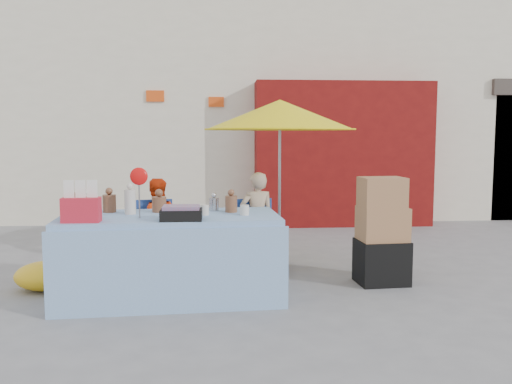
{
  "coord_description": "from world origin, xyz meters",
  "views": [
    {
      "loc": [
        -0.09,
        -5.52,
        1.65
      ],
      "look_at": [
        0.35,
        0.6,
        1.0
      ],
      "focal_mm": 38.0,
      "sensor_mm": 36.0,
      "label": 1
    }
  ],
  "objects": [
    {
      "name": "vendor_beige",
      "position": [
        0.4,
        1.15,
        0.59
      ],
      "size": [
        0.48,
        0.37,
        1.19
      ],
      "primitive_type": "imported",
      "rotation": [
        0.0,
        0.0,
        3.35
      ],
      "color": "tan",
      "rests_on": "ground"
    },
    {
      "name": "ground",
      "position": [
        0.0,
        0.0,
        0.0
      ],
      "size": [
        80.0,
        80.0,
        0.0
      ],
      "primitive_type": "plane",
      "color": "slate",
      "rests_on": "ground"
    },
    {
      "name": "market_table",
      "position": [
        -0.57,
        -0.12,
        0.44
      ],
      "size": [
        2.28,
        1.18,
        1.34
      ],
      "rotation": [
        0.0,
        0.0,
        0.07
      ],
      "color": "#87ADD9",
      "rests_on": "ground"
    },
    {
      "name": "vendor_orange",
      "position": [
        -0.85,
        1.15,
        0.56
      ],
      "size": [
        0.62,
        0.53,
        1.12
      ],
      "primitive_type": "imported",
      "rotation": [
        0.0,
        0.0,
        3.35
      ],
      "color": "red",
      "rests_on": "ground"
    },
    {
      "name": "chair_right",
      "position": [
        0.4,
        1.02,
        0.26
      ],
      "size": [
        0.57,
        0.56,
        0.85
      ],
      "rotation": [
        0.0,
        0.0,
        0.21
      ],
      "color": "navy",
      "rests_on": "ground"
    },
    {
      "name": "backdrop",
      "position": [
        0.52,
        7.52,
        3.1
      ],
      "size": [
        14.0,
        8.0,
        7.8
      ],
      "color": "silver",
      "rests_on": "ground"
    },
    {
      "name": "tarp_bundle",
      "position": [
        -1.91,
        0.26,
        0.15
      ],
      "size": [
        0.8,
        0.7,
        0.31
      ],
      "primitive_type": "ellipsoid",
      "rotation": [
        0.0,
        0.0,
        0.25
      ],
      "color": "gold",
      "rests_on": "ground"
    },
    {
      "name": "chair_left",
      "position": [
        -0.85,
        1.02,
        0.26
      ],
      "size": [
        0.57,
        0.56,
        0.85
      ],
      "rotation": [
        0.0,
        0.0,
        0.21
      ],
      "color": "navy",
      "rests_on": "ground"
    },
    {
      "name": "box_stack",
      "position": [
        1.72,
        0.26,
        0.55
      ],
      "size": [
        0.57,
        0.48,
        1.19
      ],
      "rotation": [
        0.0,
        0.0,
        0.07
      ],
      "color": "black",
      "rests_on": "ground"
    },
    {
      "name": "umbrella",
      "position": [
        0.7,
        1.3,
        1.89
      ],
      "size": [
        1.9,
        1.9,
        2.09
      ],
      "color": "gray",
      "rests_on": "ground"
    }
  ]
}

